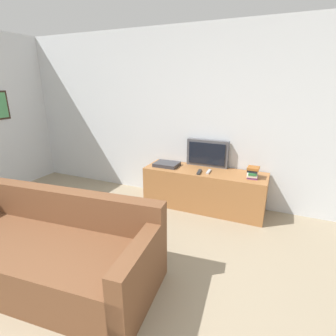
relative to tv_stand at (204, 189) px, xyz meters
name	(u,v)px	position (x,y,z in m)	size (l,w,h in m)	color
wall_back	(190,117)	(-0.35, 0.32, 1.01)	(9.00, 0.06, 2.60)	silver
tv_stand	(204,189)	(0.00, 0.00, 0.00)	(1.77, 0.54, 0.59)	#9E6638
television	(207,153)	(-0.03, 0.23, 0.50)	(0.63, 0.09, 0.41)	#4C4C51
couch	(49,253)	(-0.91, -2.06, -0.02)	(2.16, 1.10, 0.78)	brown
book_stack	(253,172)	(0.67, -0.04, 0.37)	(0.16, 0.21, 0.15)	#7A3884
remote_on_stand	(209,172)	(0.08, -0.06, 0.31)	(0.05, 0.18, 0.02)	#B7B7B7
remote_secondary	(199,172)	(-0.04, -0.13, 0.31)	(0.07, 0.20, 0.02)	#2D2D2D
set_top_box	(167,164)	(-0.60, -0.02, 0.32)	(0.36, 0.28, 0.05)	#333338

